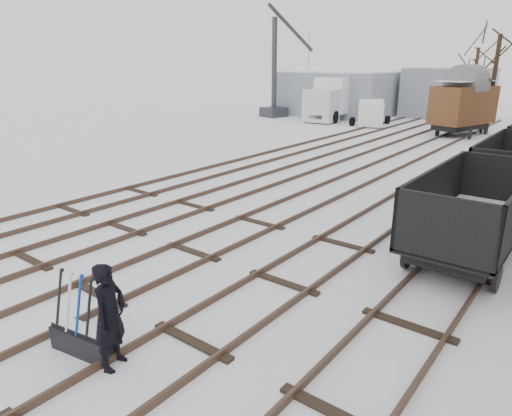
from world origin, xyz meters
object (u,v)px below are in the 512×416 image
at_px(worker, 110,317).
at_px(ground_frame, 84,338).
at_px(freight_wagon_a, 472,224).
at_px(panel_van, 371,112).
at_px(lorry, 336,98).
at_px(crane, 275,88).
at_px(box_van_wagon, 463,104).

bearing_deg(worker, ground_frame, 77.30).
xyz_separation_m(freight_wagon_a, panel_van, (-13.28, 23.17, 0.14)).
relative_size(ground_frame, lorry, 0.18).
relative_size(panel_van, crane, 0.49).
relative_size(freight_wagon_a, crane, 0.57).
distance_m(box_van_wagon, lorry, 11.74).
distance_m(box_van_wagon, panel_van, 7.49).
bearing_deg(panel_van, ground_frame, -98.55).
height_order(worker, lorry, lorry).
relative_size(ground_frame, crane, 0.15).
bearing_deg(worker, panel_van, -3.38).
height_order(box_van_wagon, panel_van, box_van_wagon).
bearing_deg(crane, box_van_wagon, 10.41).
relative_size(worker, lorry, 0.23).
bearing_deg(lorry, crane, -169.20).
xyz_separation_m(freight_wagon_a, box_van_wagon, (-5.97, 22.03, 1.30)).
height_order(worker, freight_wagon_a, freight_wagon_a).
xyz_separation_m(lorry, crane, (-5.63, -1.41, 0.73)).
height_order(freight_wagon_a, lorry, lorry).
xyz_separation_m(panel_van, crane, (-9.72, 0.22, 1.58)).
bearing_deg(lorry, box_van_wagon, -16.83).
relative_size(freight_wagon_a, box_van_wagon, 1.04).
relative_size(freight_wagon_a, panel_van, 1.16).
bearing_deg(worker, box_van_wagon, -15.86).
bearing_deg(crane, ground_frame, -44.97).
height_order(lorry, crane, crane).
distance_m(ground_frame, lorry, 36.08).
height_order(ground_frame, crane, crane).
bearing_deg(panel_van, freight_wagon_a, -84.36).
distance_m(freight_wagon_a, lorry, 30.29).
bearing_deg(worker, crane, 10.87).
bearing_deg(lorry, freight_wagon_a, -58.22).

